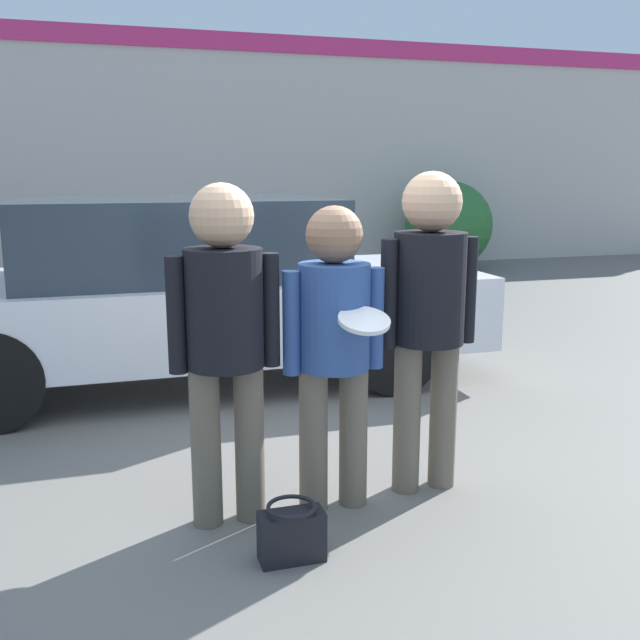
{
  "coord_description": "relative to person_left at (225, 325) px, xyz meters",
  "views": [
    {
      "loc": [
        -1.15,
        -3.52,
        1.76
      ],
      "look_at": [
        -0.06,
        0.09,
        0.97
      ],
      "focal_mm": 40.0,
      "sensor_mm": 36.0,
      "label": 1
    }
  ],
  "objects": [
    {
      "name": "person_left",
      "position": [
        0.0,
        0.0,
        0.0
      ],
      "size": [
        0.55,
        0.38,
        1.7
      ],
      "color": "#665B4C",
      "rests_on": "ground"
    },
    {
      "name": "ground_plane",
      "position": [
        0.62,
        0.16,
        -1.02
      ],
      "size": [
        56.0,
        56.0,
        0.0
      ],
      "primitive_type": "plane",
      "color": "#66635E"
    },
    {
      "name": "shrub",
      "position": [
        5.45,
        8.41,
        -0.24
      ],
      "size": [
        1.58,
        1.58,
        1.58
      ],
      "color": "#2D6B33",
      "rests_on": "ground"
    },
    {
      "name": "person_right",
      "position": [
        1.12,
        0.08,
        0.04
      ],
      "size": [
        0.56,
        0.39,
        1.76
      ],
      "color": "#665B4C",
      "rests_on": "ground"
    },
    {
      "name": "parked_car_near",
      "position": [
        0.12,
        2.58,
        -0.25
      ],
      "size": [
        4.78,
        1.88,
        1.54
      ],
      "color": "silver",
      "rests_on": "ground"
    },
    {
      "name": "person_middle_with_frisbee",
      "position": [
        0.56,
        0.0,
        -0.08
      ],
      "size": [
        0.54,
        0.56,
        1.59
      ],
      "color": "#665B4C",
      "rests_on": "ground"
    },
    {
      "name": "handbag",
      "position": [
        0.21,
        -0.46,
        -0.89
      ],
      "size": [
        0.3,
        0.23,
        0.27
      ],
      "color": "black",
      "rests_on": "ground"
    },
    {
      "name": "storefront_building",
      "position": [
        0.62,
        9.39,
        1.03
      ],
      "size": [
        24.0,
        0.22,
        4.06
      ],
      "color": "beige",
      "rests_on": "ground"
    }
  ]
}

